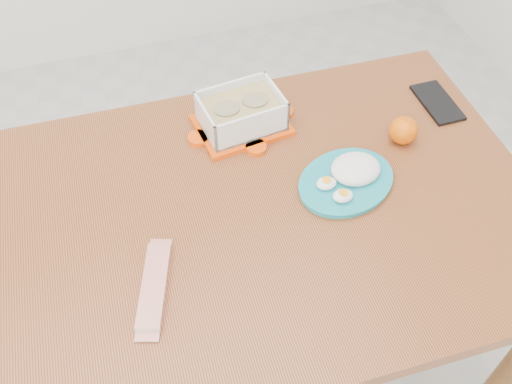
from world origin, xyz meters
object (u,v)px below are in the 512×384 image
object	(u,v)px
food_container	(241,113)
rice_plate	(349,176)
dining_table	(256,236)
orange_fruit	(403,130)
smartphone	(437,102)

from	to	relation	value
food_container	rice_plate	bearing A→B (deg)	-61.17
rice_plate	dining_table	bearing A→B (deg)	163.90
dining_table	rice_plate	world-z (taller)	rice_plate
orange_fruit	dining_table	bearing A→B (deg)	-165.97
rice_plate	food_container	bearing A→B (deg)	106.16
food_container	orange_fruit	distance (m)	0.38
dining_table	orange_fruit	xyz separation A→B (m)	(0.39, 0.10, 0.13)
rice_plate	smartphone	xyz separation A→B (m)	(0.32, 0.18, -0.02)
rice_plate	smartphone	bearing A→B (deg)	9.08
dining_table	smartphone	size ratio (longest dim) A/B	8.13
rice_plate	smartphone	size ratio (longest dim) A/B	1.87
dining_table	food_container	world-z (taller)	food_container
dining_table	orange_fruit	size ratio (longest dim) A/B	18.71
orange_fruit	rice_plate	world-z (taller)	orange_fruit
food_container	orange_fruit	world-z (taller)	food_container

